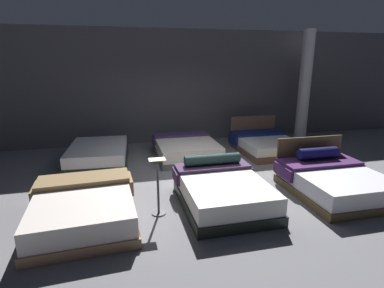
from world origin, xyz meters
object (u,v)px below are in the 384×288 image
bed_0 (84,208)px  bed_1 (223,191)px  bed_2 (333,180)px  price_sign (158,193)px  bed_4 (186,149)px  support_pillar (305,86)px  bed_3 (98,155)px  bed_5 (265,144)px

bed_0 → bed_1: bearing=-1.9°
bed_2 → price_sign: size_ratio=1.97×
bed_1 → bed_2: (2.31, -0.02, -0.01)m
bed_0 → bed_4: bearing=48.5°
bed_1 → support_pillar: support_pillar is taller
bed_2 → price_sign: 3.49m
bed_1 → bed_4: size_ratio=1.02×
bed_0 → price_sign: bearing=-4.0°
bed_3 → support_pillar: (6.45, 1.04, 1.51)m
bed_2 → support_pillar: size_ratio=0.56×
bed_3 → support_pillar: 6.71m
bed_0 → price_sign: 1.22m
bed_0 → bed_5: (4.72, 2.99, -0.03)m
bed_3 → support_pillar: support_pillar is taller
bed_3 → price_sign: (1.14, -3.01, 0.14)m
bed_3 → bed_5: size_ratio=1.04×
bed_4 → price_sign: price_sign is taller
bed_0 → bed_4: bed_0 is taller
bed_4 → bed_5: bearing=-0.7°
bed_1 → bed_4: (-0.02, 2.95, -0.04)m
price_sign → bed_3: bearing=110.8°
bed_4 → price_sign: bearing=-111.0°
bed_1 → price_sign: 1.19m
bed_5 → price_sign: size_ratio=2.03×
price_sign → bed_5: bearing=40.6°
bed_0 → bed_3: (0.07, 2.99, -0.01)m
bed_1 → price_sign: price_sign is taller
bed_0 → bed_3: bed_0 is taller
bed_3 → bed_5: bearing=3.4°
bed_4 → price_sign: 3.24m
bed_1 → bed_5: bed_5 is taller
bed_4 → price_sign: size_ratio=1.93×
price_sign → support_pillar: 6.82m
bed_3 → bed_4: size_ratio=1.10×
bed_4 → bed_1: bearing=-89.7°
bed_2 → price_sign: price_sign is taller
bed_5 → support_pillar: support_pillar is taller
bed_2 → price_sign: (-3.49, -0.05, 0.12)m
bed_1 → bed_2: size_ratio=0.99×
bed_0 → bed_2: bed_2 is taller
bed_1 → support_pillar: (4.13, 3.98, 1.49)m
bed_3 → bed_5: bed_5 is taller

